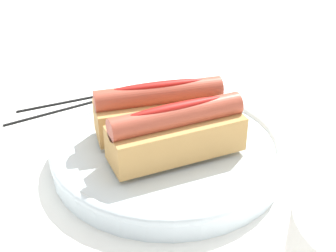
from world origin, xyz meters
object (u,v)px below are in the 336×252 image
serving_bowl (168,151)px  chopstick_near (80,104)px  chopstick_far (94,95)px  hotdog_back (176,132)px  hotdog_front (160,109)px

serving_bowl → chopstick_near: (0.02, -0.19, -0.01)m
serving_bowl → chopstick_far: (-0.01, -0.20, -0.01)m
chopstick_far → hotdog_back: bearing=97.7°
hotdog_front → hotdog_back: (0.02, 0.05, 0.00)m
serving_bowl → chopstick_near: size_ratio=1.25×
chopstick_near → chopstick_far: bearing=-153.4°
chopstick_near → hotdog_front: bearing=104.6°
hotdog_back → chopstick_far: (-0.02, -0.23, -0.06)m
hotdog_back → chopstick_far: bearing=-94.5°
chopstick_far → serving_bowl: bearing=99.3°
serving_bowl → chopstick_far: bearing=-92.9°
serving_bowl → chopstick_near: 0.19m
chopstick_near → chopstick_far: size_ratio=1.00×
hotdog_front → serving_bowl: bearing=73.6°
serving_bowl → chopstick_near: bearing=-83.9°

